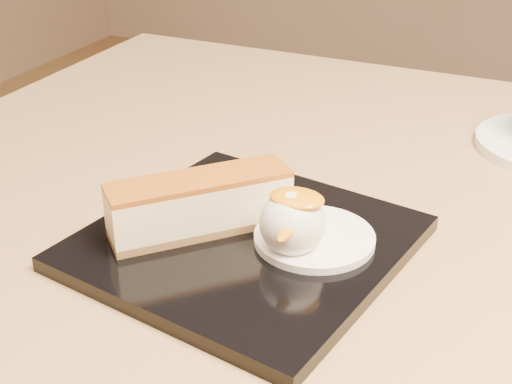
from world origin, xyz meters
The scene contains 7 objects.
table centered at (0.00, 0.00, 0.56)m, with size 0.80×0.80×0.72m.
dessert_plate centered at (0.00, -0.08, 0.73)m, with size 0.22×0.22×0.01m, color black.
cheesecake centered at (-0.03, -0.09, 0.75)m, with size 0.12×0.13×0.04m.
cream_smear centered at (0.05, -0.07, 0.73)m, with size 0.09×0.09×0.01m, color white.
ice_cream_scoop centered at (0.04, -0.09, 0.76)m, with size 0.05×0.05×0.05m, color white.
mango_sauce centered at (0.04, -0.09, 0.78)m, with size 0.04×0.03×0.01m, color orange.
mint_sprig centered at (0.02, -0.04, 0.74)m, with size 0.04×0.03×0.00m.
Camera 1 is at (0.20, -0.50, 1.01)m, focal length 50.00 mm.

